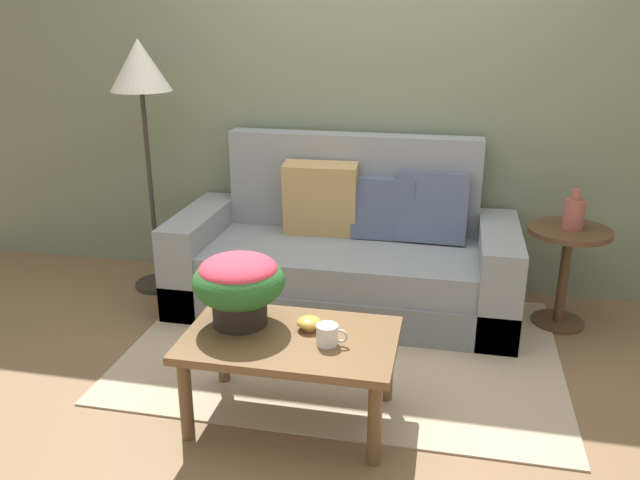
# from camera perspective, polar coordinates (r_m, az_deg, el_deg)

# --- Properties ---
(ground_plane) EXTENTS (14.00, 14.00, 0.00)m
(ground_plane) POSITION_cam_1_polar(r_m,az_deg,el_deg) (3.63, 1.93, -9.98)
(ground_plane) COLOR brown
(wall_back) EXTENTS (6.40, 0.12, 2.69)m
(wall_back) POSITION_cam_1_polar(r_m,az_deg,el_deg) (4.28, 4.82, 13.61)
(wall_back) COLOR slate
(wall_back) RESTS_ON ground
(area_rug) EXTENTS (2.34, 1.64, 0.01)m
(area_rug) POSITION_cam_1_polar(r_m,az_deg,el_deg) (3.68, 2.11, -9.43)
(area_rug) COLOR tan
(area_rug) RESTS_ON ground
(couch) EXTENTS (2.09, 0.88, 1.05)m
(couch) POSITION_cam_1_polar(r_m,az_deg,el_deg) (4.08, 2.34, -1.47)
(couch) COLOR slate
(couch) RESTS_ON ground
(coffee_table) EXTENTS (0.94, 0.59, 0.43)m
(coffee_table) POSITION_cam_1_polar(r_m,az_deg,el_deg) (2.93, -2.61, -9.54)
(coffee_table) COLOR brown
(coffee_table) RESTS_ON ground
(side_table) EXTENTS (0.47, 0.47, 0.61)m
(side_table) POSITION_cam_1_polar(r_m,az_deg,el_deg) (4.04, 20.85, -1.59)
(side_table) COLOR #4C331E
(side_table) RESTS_ON ground
(floor_lamp) EXTENTS (0.38, 0.38, 1.63)m
(floor_lamp) POSITION_cam_1_polar(r_m,az_deg,el_deg) (4.25, -15.49, 13.19)
(floor_lamp) COLOR #2D2823
(floor_lamp) RESTS_ON ground
(potted_plant) EXTENTS (0.42, 0.42, 0.33)m
(potted_plant) POSITION_cam_1_polar(r_m,az_deg,el_deg) (2.95, -7.18, -3.72)
(potted_plant) COLOR black
(potted_plant) RESTS_ON coffee_table
(coffee_mug) EXTENTS (0.14, 0.10, 0.09)m
(coffee_mug) POSITION_cam_1_polar(r_m,az_deg,el_deg) (2.81, 0.69, -8.35)
(coffee_mug) COLOR white
(coffee_mug) RESTS_ON coffee_table
(snack_bowl) EXTENTS (0.11, 0.11, 0.06)m
(snack_bowl) POSITION_cam_1_polar(r_m,az_deg,el_deg) (2.94, -0.96, -7.30)
(snack_bowl) COLOR gold
(snack_bowl) RESTS_ON coffee_table
(table_vase) EXTENTS (0.12, 0.12, 0.23)m
(table_vase) POSITION_cam_1_polar(r_m,az_deg,el_deg) (3.95, 21.47, 2.24)
(table_vase) COLOR #934C42
(table_vase) RESTS_ON side_table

